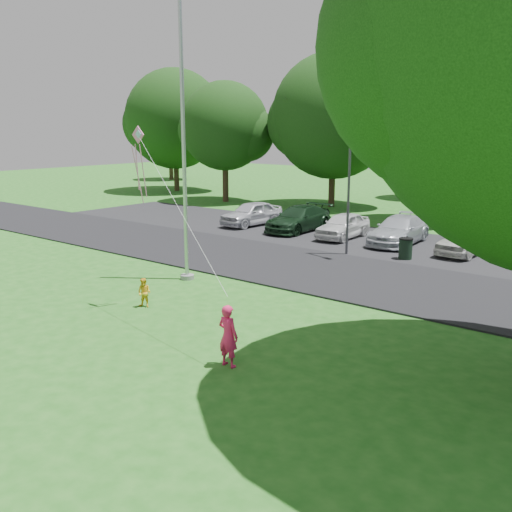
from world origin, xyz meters
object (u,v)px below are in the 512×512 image
Objects in this scene: street_lamp at (353,181)px; kite at (141,154)px; trash_can at (406,249)px; child_yellow at (144,293)px; woman at (228,336)px; flagpole at (184,164)px.

street_lamp is 10.41m from kite.
street_lamp is at bearing 83.28° from kite.
child_yellow is at bearing -108.20° from trash_can.
woman is (1.34, -12.73, 0.27)m from trash_can.
trash_can reaches higher than child_yellow.
trash_can is 12.80m from woman.
child_yellow is (-4.94, 1.75, -0.28)m from woman.
trash_can is (4.96, 7.80, -3.69)m from flagpole.
trash_can is at bearing 53.68° from child_yellow.
flagpole is 8.70m from woman.
woman is 5.25m from child_yellow.
kite is at bearing -107.72° from trash_can.
flagpole is at bearing 115.30° from kite.
trash_can is at bearing 57.53° from flagpole.
flagpole is 10.95× the size of child_yellow.
child_yellow is (-3.61, -10.98, -0.01)m from trash_can.
flagpole reaches higher than trash_can.
flagpole is at bearing -122.47° from trash_can.
kite is (-1.31, -10.23, 1.41)m from street_lamp.
child_yellow is (1.35, -3.18, -3.71)m from flagpole.
trash_can is (2.19, 0.73, -2.77)m from street_lamp.
kite is (0.11, 0.01, 4.19)m from child_yellow.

